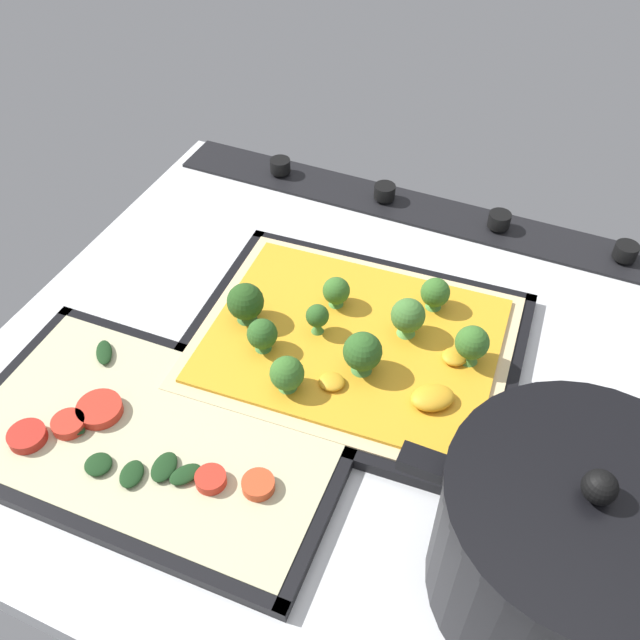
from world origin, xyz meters
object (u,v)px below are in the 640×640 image
Objects in this scene: broccoli_pizza at (353,339)px; cooking_pot at (569,544)px; baking_tray_back at (156,439)px; baking_tray_front at (353,348)px; veggie_pizza_back at (151,435)px.

broccoli_pizza is 1.24× the size of cooking_pot.
cooking_pot reaches higher than baking_tray_back.
baking_tray_back is at bearing 1.35° from cooking_pot.
cooking_pot is (-23.89, 17.35, 6.42)cm from baking_tray_front.
broccoli_pizza is 22.05cm from baking_tray_back.
baking_tray_front is at bearing -125.12° from veggie_pizza_back.
cooking_pot is at bearing -178.27° from veggie_pizza_back.
cooking_pot is (-36.59, -0.86, 6.41)cm from baking_tray_back.
cooking_pot is (-23.84, 17.06, 4.82)cm from broccoli_pizza.
broccoli_pizza is at bearing 99.66° from baking_tray_front.
broccoli_pizza reaches higher than baking_tray_back.
broccoli_pizza is at bearing -125.44° from baking_tray_back.
veggie_pizza_back is (13.03, 18.18, -0.91)cm from broccoli_pizza.
baking_tray_front is 30.21cm from cooking_pot.
cooking_pot is at bearing -178.65° from baking_tray_back.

